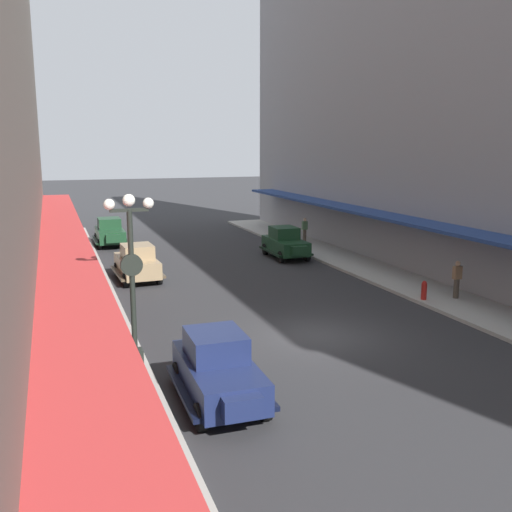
{
  "coord_description": "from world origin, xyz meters",
  "views": [
    {
      "loc": [
        -8.5,
        -17.59,
        6.67
      ],
      "look_at": [
        0.0,
        6.0,
        1.8
      ],
      "focal_mm": 40.11,
      "sensor_mm": 36.0,
      "label": 1
    }
  ],
  "objects_px": {
    "pedestrian_1": "(77,317)",
    "pedestrian_2": "(305,230)",
    "parked_car_0": "(218,367)",
    "parked_car_3": "(137,262)",
    "lamp_post_with_clock": "(132,274)",
    "parked_car_1": "(285,242)",
    "fire_hydrant": "(424,290)",
    "pedestrian_0": "(457,279)",
    "parked_car_2": "(110,232)"
  },
  "relations": [
    {
      "from": "pedestrian_2",
      "to": "parked_car_0",
      "type": "bearing_deg",
      "value": -119.81
    },
    {
      "from": "parked_car_3",
      "to": "fire_hydrant",
      "type": "height_order",
      "value": "parked_car_3"
    },
    {
      "from": "parked_car_0",
      "to": "fire_hydrant",
      "type": "height_order",
      "value": "parked_car_0"
    },
    {
      "from": "parked_car_1",
      "to": "pedestrian_2",
      "type": "height_order",
      "value": "parked_car_1"
    },
    {
      "from": "pedestrian_1",
      "to": "parked_car_1",
      "type": "bearing_deg",
      "value": 43.4
    },
    {
      "from": "parked_car_2",
      "to": "lamp_post_with_clock",
      "type": "distance_m",
      "value": 22.84
    },
    {
      "from": "pedestrian_2",
      "to": "parked_car_1",
      "type": "bearing_deg",
      "value": -127.68
    },
    {
      "from": "fire_hydrant",
      "to": "pedestrian_0",
      "type": "distance_m",
      "value": 1.54
    },
    {
      "from": "lamp_post_with_clock",
      "to": "pedestrian_0",
      "type": "height_order",
      "value": "lamp_post_with_clock"
    },
    {
      "from": "lamp_post_with_clock",
      "to": "pedestrian_2",
      "type": "relative_size",
      "value": 3.15
    },
    {
      "from": "parked_car_2",
      "to": "parked_car_3",
      "type": "xyz_separation_m",
      "value": [
        0.25,
        -10.85,
        0.0
      ]
    },
    {
      "from": "parked_car_1",
      "to": "pedestrian_0",
      "type": "bearing_deg",
      "value": -74.81
    },
    {
      "from": "parked_car_3",
      "to": "lamp_post_with_clock",
      "type": "distance_m",
      "value": 12.16
    },
    {
      "from": "lamp_post_with_clock",
      "to": "pedestrian_2",
      "type": "xyz_separation_m",
      "value": [
        14.17,
        18.8,
        -2.0
      ]
    },
    {
      "from": "parked_car_1",
      "to": "fire_hydrant",
      "type": "relative_size",
      "value": 5.23
    },
    {
      "from": "parked_car_2",
      "to": "pedestrian_0",
      "type": "xyz_separation_m",
      "value": [
        12.66,
        -19.58,
        0.05
      ]
    },
    {
      "from": "pedestrian_1",
      "to": "fire_hydrant",
      "type": "bearing_deg",
      "value": 2.07
    },
    {
      "from": "parked_car_1",
      "to": "parked_car_2",
      "type": "xyz_separation_m",
      "value": [
        -9.5,
        7.95,
        0.0
      ]
    },
    {
      "from": "parked_car_0",
      "to": "pedestrian_2",
      "type": "xyz_separation_m",
      "value": [
        12.42,
        21.67,
        0.05
      ]
    },
    {
      "from": "parked_car_0",
      "to": "parked_car_1",
      "type": "distance_m",
      "value": 19.91
    },
    {
      "from": "parked_car_0",
      "to": "parked_car_2",
      "type": "bearing_deg",
      "value": 90.49
    },
    {
      "from": "parked_car_0",
      "to": "fire_hydrant",
      "type": "distance_m",
      "value": 12.66
    },
    {
      "from": "parked_car_0",
      "to": "pedestrian_0",
      "type": "height_order",
      "value": "parked_car_0"
    },
    {
      "from": "parked_car_0",
      "to": "parked_car_3",
      "type": "xyz_separation_m",
      "value": [
        0.03,
        14.72,
        0.0
      ]
    },
    {
      "from": "pedestrian_0",
      "to": "lamp_post_with_clock",
      "type": "bearing_deg",
      "value": -167.62
    },
    {
      "from": "fire_hydrant",
      "to": "pedestrian_2",
      "type": "bearing_deg",
      "value": 84.72
    },
    {
      "from": "lamp_post_with_clock",
      "to": "pedestrian_1",
      "type": "xyz_separation_m",
      "value": [
        -1.5,
        2.88,
        -2.0
      ]
    },
    {
      "from": "parked_car_0",
      "to": "lamp_post_with_clock",
      "type": "xyz_separation_m",
      "value": [
        -1.76,
        2.87,
        2.04
      ]
    },
    {
      "from": "parked_car_0",
      "to": "parked_car_3",
      "type": "distance_m",
      "value": 14.72
    },
    {
      "from": "parked_car_1",
      "to": "parked_car_3",
      "type": "bearing_deg",
      "value": -162.64
    },
    {
      "from": "parked_car_1",
      "to": "pedestrian_1",
      "type": "height_order",
      "value": "parked_car_1"
    },
    {
      "from": "parked_car_0",
      "to": "lamp_post_with_clock",
      "type": "distance_m",
      "value": 3.94
    },
    {
      "from": "parked_car_2",
      "to": "lamp_post_with_clock",
      "type": "height_order",
      "value": "lamp_post_with_clock"
    },
    {
      "from": "pedestrian_1",
      "to": "pedestrian_2",
      "type": "height_order",
      "value": "same"
    },
    {
      "from": "pedestrian_2",
      "to": "parked_car_2",
      "type": "bearing_deg",
      "value": 162.85
    },
    {
      "from": "fire_hydrant",
      "to": "pedestrian_1",
      "type": "relative_size",
      "value": 0.5
    },
    {
      "from": "parked_car_1",
      "to": "parked_car_3",
      "type": "distance_m",
      "value": 9.7
    },
    {
      "from": "lamp_post_with_clock",
      "to": "parked_car_3",
      "type": "bearing_deg",
      "value": 81.44
    },
    {
      "from": "parked_car_0",
      "to": "fire_hydrant",
      "type": "relative_size",
      "value": 5.23
    },
    {
      "from": "parked_car_2",
      "to": "pedestrian_1",
      "type": "height_order",
      "value": "parked_car_2"
    },
    {
      "from": "pedestrian_1",
      "to": "pedestrian_0",
      "type": "bearing_deg",
      "value": 0.85
    },
    {
      "from": "parked_car_1",
      "to": "parked_car_2",
      "type": "bearing_deg",
      "value": 140.08
    },
    {
      "from": "pedestrian_2",
      "to": "fire_hydrant",
      "type": "bearing_deg",
      "value": -95.28
    },
    {
      "from": "parked_car_3",
      "to": "fire_hydrant",
      "type": "distance_m",
      "value": 13.85
    },
    {
      "from": "pedestrian_1",
      "to": "pedestrian_2",
      "type": "xyz_separation_m",
      "value": [
        15.68,
        15.92,
        0.0
      ]
    },
    {
      "from": "parked_car_2",
      "to": "lamp_post_with_clock",
      "type": "relative_size",
      "value": 0.83
    },
    {
      "from": "parked_car_1",
      "to": "fire_hydrant",
      "type": "xyz_separation_m",
      "value": [
        1.71,
        -11.35,
        -0.38
      ]
    },
    {
      "from": "parked_car_0",
      "to": "parked_car_2",
      "type": "relative_size",
      "value": 1.01
    },
    {
      "from": "parked_car_3",
      "to": "pedestrian_1",
      "type": "xyz_separation_m",
      "value": [
        -3.29,
        -8.97,
        0.05
      ]
    },
    {
      "from": "parked_car_0",
      "to": "parked_car_1",
      "type": "bearing_deg",
      "value": 62.21
    }
  ]
}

